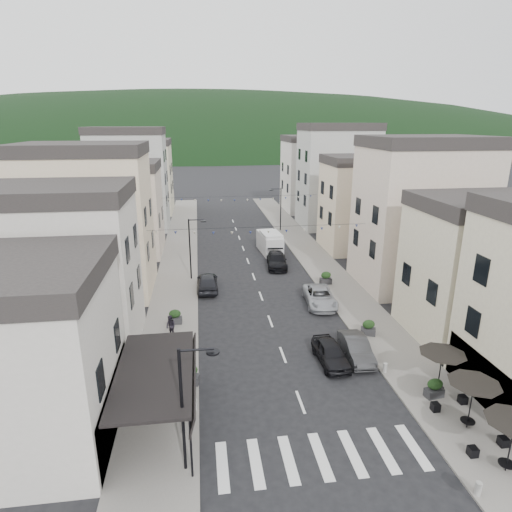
{
  "coord_description": "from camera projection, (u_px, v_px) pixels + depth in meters",
  "views": [
    {
      "loc": [
        -5.05,
        -13.36,
        14.61
      ],
      "look_at": [
        -0.35,
        21.68,
        3.5
      ],
      "focal_mm": 30.0,
      "sensor_mm": 36.0,
      "label": 1
    }
  ],
  "objects": [
    {
      "name": "parked_car_e",
      "position": [
        207.0,
        282.0,
        38.7
      ],
      "size": [
        1.9,
        4.64,
        1.57
      ],
      "primitive_type": "imported",
      "rotation": [
        0.0,
        0.0,
        3.13
      ],
      "color": "black",
      "rests_on": "ground"
    },
    {
      "name": "ground",
      "position": [
        334.0,
        492.0,
        17.65
      ],
      "size": [
        700.0,
        700.0,
        0.0
      ],
      "primitive_type": "plane",
      "color": "black",
      "rests_on": "ground"
    },
    {
      "name": "buildings_row_right",
      "position": [
        360.0,
        193.0,
        52.2
      ],
      "size": [
        10.2,
        54.16,
        14.5
      ],
      "color": "beige",
      "rests_on": "ground"
    },
    {
      "name": "bollards",
      "position": [
        303.0,
        401.0,
        22.73
      ],
      "size": [
        11.66,
        10.26,
        0.6
      ],
      "color": "gray",
      "rests_on": "ground"
    },
    {
      "name": "parked_car_d",
      "position": [
        277.0,
        260.0,
        44.89
      ],
      "size": [
        2.55,
        5.13,
        1.43
      ],
      "primitive_type": "imported",
      "rotation": [
        0.0,
        0.0,
        -0.11
      ],
      "color": "black",
      "rests_on": "ground"
    },
    {
      "name": "streetlamp_left_near",
      "position": [
        188.0,
        398.0,
        17.7
      ],
      "size": [
        1.7,
        0.56,
        6.0
      ],
      "color": "black",
      "rests_on": "ground"
    },
    {
      "name": "buildings_row_left",
      "position": [
        117.0,
        198.0,
        49.68
      ],
      "size": [
        10.2,
        54.16,
        14.0
      ],
      "color": "beige",
      "rests_on": "ground"
    },
    {
      "name": "delivery_van",
      "position": [
        270.0,
        242.0,
        49.81
      ],
      "size": [
        2.47,
        5.37,
        2.5
      ],
      "rotation": [
        0.0,
        0.0,
        0.08
      ],
      "color": "silver",
      "rests_on": "ground"
    },
    {
      "name": "parked_car_c",
      "position": [
        320.0,
        297.0,
        35.58
      ],
      "size": [
        2.73,
        5.23,
        1.41
      ],
      "primitive_type": "imported",
      "rotation": [
        0.0,
        0.0,
        -0.08
      ],
      "color": "#999BA1",
      "rests_on": "ground"
    },
    {
      "name": "sidewalk_right",
      "position": [
        312.0,
        255.0,
        48.85
      ],
      "size": [
        4.0,
        76.0,
        0.12
      ],
      "primitive_type": "cube",
      "color": "slate",
      "rests_on": "ground"
    },
    {
      "name": "planter_ra",
      "position": [
        435.0,
        388.0,
        23.44
      ],
      "size": [
        1.07,
        0.71,
        1.11
      ],
      "rotation": [
        0.0,
        0.0,
        0.17
      ],
      "color": "#2B2B2E",
      "rests_on": "sidewalk_right"
    },
    {
      "name": "bunting_far",
      "position": [
        241.0,
        199.0,
        51.89
      ],
      "size": [
        19.0,
        0.28,
        0.62
      ],
      "color": "black",
      "rests_on": "ground"
    },
    {
      "name": "bunting_near",
      "position": [
        260.0,
        231.0,
        36.76
      ],
      "size": [
        19.0,
        0.28,
        0.62
      ],
      "color": "black",
      "rests_on": "ground"
    },
    {
      "name": "planter_lb",
      "position": [
        175.0,
        317.0,
        32.02
      ],
      "size": [
        1.02,
        0.6,
        1.11
      ],
      "rotation": [
        0.0,
        0.0,
        -0.05
      ],
      "color": "#2C2B2E",
      "rests_on": "sidewalk_left"
    },
    {
      "name": "planter_rc",
      "position": [
        326.0,
        278.0,
        39.91
      ],
      "size": [
        1.07,
        0.59,
        1.19
      ],
      "rotation": [
        0.0,
        0.0,
        -0.01
      ],
      "color": "#29282B",
      "rests_on": "sidewalk_right"
    },
    {
      "name": "streetlamp_left_far",
      "position": [
        193.0,
        243.0,
        40.39
      ],
      "size": [
        1.7,
        0.56,
        6.0
      ],
      "color": "black",
      "rests_on": "ground"
    },
    {
      "name": "planter_rb",
      "position": [
        368.0,
        328.0,
        30.31
      ],
      "size": [
        1.15,
        0.89,
        1.14
      ],
      "rotation": [
        0.0,
        0.0,
        -0.37
      ],
      "color": "#2C2C2F",
      "rests_on": "sidewalk_right"
    },
    {
      "name": "boutique_awning",
      "position": [
        160.0,
        372.0,
        20.53
      ],
      "size": [
        3.77,
        7.5,
        3.28
      ],
      "color": "black",
      "rests_on": "ground"
    },
    {
      "name": "parked_car_b",
      "position": [
        356.0,
        348.0,
        27.52
      ],
      "size": [
        1.64,
        4.25,
        1.38
      ],
      "primitive_type": "imported",
      "rotation": [
        0.0,
        0.0,
        -0.04
      ],
      "color": "#2E2E30",
      "rests_on": "ground"
    },
    {
      "name": "parked_car_a",
      "position": [
        331.0,
        353.0,
        26.95
      ],
      "size": [
        1.78,
        4.11,
        1.38
      ],
      "primitive_type": "imported",
      "rotation": [
        0.0,
        0.0,
        0.04
      ],
      "color": "black",
      "rests_on": "ground"
    },
    {
      "name": "hill_backdrop",
      "position": [
        204.0,
        144.0,
        301.32
      ],
      "size": [
        640.0,
        360.0,
        70.0
      ],
      "primitive_type": "ellipsoid",
      "color": "black",
      "rests_on": "ground"
    },
    {
      "name": "pedestrian_a",
      "position": [
        183.0,
        349.0,
        26.57
      ],
      "size": [
        0.74,
        0.51,
        1.98
      ],
      "primitive_type": "imported",
      "rotation": [
        0.0,
        0.0,
        0.05
      ],
      "color": "black",
      "rests_on": "sidewalk_left"
    },
    {
      "name": "pedestrian_b",
      "position": [
        171.0,
        326.0,
        30.03
      ],
      "size": [
        0.95,
        0.95,
        1.56
      ],
      "primitive_type": "imported",
      "rotation": [
        0.0,
        0.0,
        -0.76
      ],
      "color": "black",
      "rests_on": "sidewalk_left"
    },
    {
      "name": "cafe_terrace",
      "position": [
        474.0,
        388.0,
        20.57
      ],
      "size": [
        2.5,
        8.1,
        2.53
      ],
      "color": "black",
      "rests_on": "ground"
    },
    {
      "name": "streetlamp_right_far",
      "position": [
        279.0,
        205.0,
        58.89
      ],
      "size": [
        1.7,
        0.56,
        6.0
      ],
      "color": "black",
      "rests_on": "ground"
    },
    {
      "name": "sidewalk_left",
      "position": [
        179.0,
        261.0,
        46.94
      ],
      "size": [
        4.0,
        76.0,
        0.12
      ],
      "primitive_type": "cube",
      "color": "slate",
      "rests_on": "ground"
    },
    {
      "name": "planter_la",
      "position": [
        190.0,
        374.0,
        24.61
      ],
      "size": [
        1.19,
        0.82,
        1.21
      ],
      "rotation": [
        0.0,
        0.0,
        -0.23
      ],
      "color": "#2C2C2E",
      "rests_on": "sidewalk_left"
    }
  ]
}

